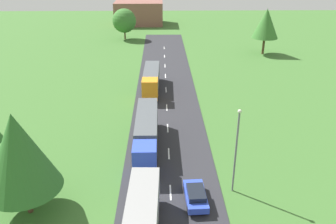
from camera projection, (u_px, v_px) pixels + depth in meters
road at (170, 182)px, 35.30m from camera, size 10.00×140.00×0.06m
lane_marking_centre at (171, 213)px, 31.05m from camera, size 0.16×120.22×0.01m
truck_second at (147, 132)px, 40.50m from camera, size 2.53×13.41×3.80m
truck_third at (151, 79)px, 58.03m from camera, size 2.69×12.07×3.57m
car_third at (196, 195)px, 32.15m from camera, size 2.09×4.42×1.46m
lamppost_second at (236, 148)px, 32.11m from camera, size 0.36×0.36×8.77m
tree_oak at (266, 23)px, 77.37m from camera, size 5.88×5.88×10.20m
tree_birch at (124, 21)px, 91.86m from camera, size 6.27×6.27×8.05m
tree_pine at (18, 152)px, 28.79m from camera, size 6.48×6.48×9.79m
distant_building at (139, 13)px, 112.38m from camera, size 15.21×11.43×7.16m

